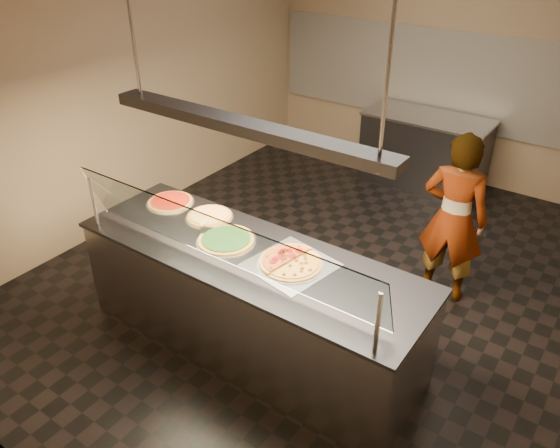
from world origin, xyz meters
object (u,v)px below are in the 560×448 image
Objects in this scene: pizza_cheese at (210,216)px; worker at (453,219)px; serving_counter at (250,301)px; perforated_tray at (291,264)px; sneeze_guard at (217,240)px; half_pizza_sausage at (304,267)px; pizza_spinach at (227,240)px; prep_table at (424,151)px; heat_lamp_housing at (244,127)px; half_pizza_pepperoni at (279,256)px; pizza_tomato at (171,201)px; pizza_spatula at (206,225)px.

pizza_cheese is 2.16m from worker.
worker is (1.65, 1.38, -0.13)m from pizza_cheese.
perforated_tray reaches higher than serving_counter.
serving_counter is at bearing 90.00° from sneeze_guard.
sneeze_guard is 5.34× the size of half_pizza_sausage.
serving_counter is 6.06× the size of pizza_spinach.
pizza_cheese reaches higher than serving_counter.
heat_lamp_housing reaches higher than prep_table.
worker is at bearing 39.93° from pizza_cheese.
half_pizza_pepperoni is 3.74m from prep_table.
serving_counter is 7.14× the size of pizza_cheese.
heat_lamp_housing is (-0.24, -0.06, 0.99)m from half_pizza_pepperoni.
pizza_cheese is 0.46m from pizza_tomato.
pizza_cheese is at bearing -98.92° from prep_table.
half_pizza_pepperoni is 0.49m from pizza_spinach.
prep_table is 2.42m from worker.
heat_lamp_housing reaches higher than half_pizza_sausage.
pizza_spinach reaches higher than prep_table.
worker is (0.80, 1.57, -0.15)m from half_pizza_pepperoni.
perforated_tray is 0.98m from pizza_cheese.
serving_counter is 3.75m from prep_table.
serving_counter is 0.59m from perforated_tray.
serving_counter is at bearing -166.85° from half_pizza_pepperoni.
serving_counter is 5.82× the size of half_pizza_sausage.
pizza_tomato is at bearing 167.56° from heat_lamp_housing.
pizza_cheese is at bearing 0.93° from pizza_tomato.
pizza_spinach is at bearing -92.86° from prep_table.
heat_lamp_housing is (0.00, 0.00, 1.48)m from serving_counter.
heat_lamp_housing is at bearing -7.57° from pizza_spinach.
pizza_cheese is at bearing 136.16° from sneeze_guard.
heat_lamp_housing reaches higher than serving_counter.
half_pizza_sausage is 1.10m from heat_lamp_housing.
half_pizza_pepperoni is 0.30× the size of worker.
pizza_tomato reaches higher than prep_table.
pizza_tomato is at bearing -106.01° from prep_table.
perforated_tray is (0.36, 0.06, 0.47)m from serving_counter.
perforated_tray is at bearing -10.95° from pizza_cheese.
prep_table is at bearing 82.93° from pizza_spatula.
pizza_spinach is 1.18× the size of pizza_cheese.
half_pizza_sausage is at bearing -9.88° from pizza_cheese.
pizza_spatula is (-0.76, 0.04, -0.01)m from half_pizza_pepperoni.
heat_lamp_housing is (0.06, -3.75, 1.48)m from prep_table.
heat_lamp_housing is (0.25, -0.03, 1.00)m from pizza_spinach.
half_pizza_pepperoni is at bearing 179.45° from half_pizza_sausage.
sneeze_guard is at bearing -90.00° from serving_counter.
perforated_tray is at bearing 48.28° from sneeze_guard.
sneeze_guard is 0.61m from perforated_tray.
sneeze_guard is 0.54m from half_pizza_pepperoni.
prep_table is (-0.06, 3.75, 0.00)m from serving_counter.
serving_counter is 0.72m from pizza_spatula.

